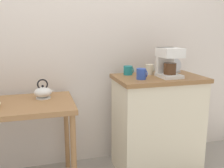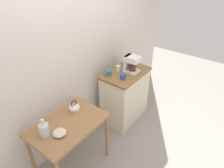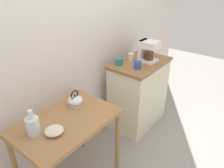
{
  "view_description": "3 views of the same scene",
  "coord_description": "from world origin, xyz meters",
  "px_view_note": "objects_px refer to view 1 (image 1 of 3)",
  "views": [
    {
      "loc": [
        -0.42,
        -2.06,
        1.34
      ],
      "look_at": [
        0.16,
        -0.0,
        0.88
      ],
      "focal_mm": 41.17,
      "sensor_mm": 36.0,
      "label": 1
    },
    {
      "loc": [
        -1.73,
        -1.48,
        2.44
      ],
      "look_at": [
        0.15,
        -0.05,
        0.96
      ],
      "focal_mm": 32.45,
      "sensor_mm": 36.0,
      "label": 2
    },
    {
      "loc": [
        -1.58,
        -1.23,
        1.91
      ],
      "look_at": [
        -0.03,
        -0.03,
        0.89
      ],
      "focal_mm": 34.65,
      "sensor_mm": 36.0,
      "label": 3
    }
  ],
  "objects_px": {
    "mug_blue": "(141,74)",
    "mug_dark_teal": "(128,70)",
    "table_clock": "(175,66)",
    "coffee_maker": "(168,61)",
    "mug_small_cream": "(150,69)",
    "teakettle": "(43,92)"
  },
  "relations": [
    {
      "from": "mug_small_cream",
      "to": "table_clock",
      "type": "distance_m",
      "value": 0.29
    },
    {
      "from": "teakettle",
      "to": "table_clock",
      "type": "distance_m",
      "value": 1.28
    },
    {
      "from": "mug_small_cream",
      "to": "mug_blue",
      "type": "bearing_deg",
      "value": -129.51
    },
    {
      "from": "table_clock",
      "to": "mug_blue",
      "type": "bearing_deg",
      "value": -152.76
    },
    {
      "from": "table_clock",
      "to": "coffee_maker",
      "type": "bearing_deg",
      "value": -132.62
    },
    {
      "from": "teakettle",
      "to": "mug_small_cream",
      "type": "distance_m",
      "value": 0.99
    },
    {
      "from": "coffee_maker",
      "to": "mug_blue",
      "type": "height_order",
      "value": "coffee_maker"
    },
    {
      "from": "mug_dark_teal",
      "to": "table_clock",
      "type": "height_order",
      "value": "table_clock"
    },
    {
      "from": "table_clock",
      "to": "mug_dark_teal",
      "type": "bearing_deg",
      "value": 179.74
    },
    {
      "from": "coffee_maker",
      "to": "mug_small_cream",
      "type": "distance_m",
      "value": 0.22
    },
    {
      "from": "mug_blue",
      "to": "mug_small_cream",
      "type": "distance_m",
      "value": 0.26
    },
    {
      "from": "mug_dark_teal",
      "to": "mug_small_cream",
      "type": "distance_m",
      "value": 0.2
    },
    {
      "from": "teakettle",
      "to": "table_clock",
      "type": "xyz_separation_m",
      "value": [
        1.27,
        0.05,
        0.16
      ]
    },
    {
      "from": "mug_small_cream",
      "to": "mug_dark_teal",
      "type": "bearing_deg",
      "value": 169.94
    },
    {
      "from": "coffee_maker",
      "to": "table_clock",
      "type": "height_order",
      "value": "coffee_maker"
    },
    {
      "from": "coffee_maker",
      "to": "mug_blue",
      "type": "xyz_separation_m",
      "value": [
        -0.27,
        -0.04,
        -0.1
      ]
    },
    {
      "from": "mug_dark_teal",
      "to": "mug_small_cream",
      "type": "bearing_deg",
      "value": -10.06
    },
    {
      "from": "coffee_maker",
      "to": "mug_small_cream",
      "type": "relative_size",
      "value": 2.75
    },
    {
      "from": "mug_blue",
      "to": "table_clock",
      "type": "height_order",
      "value": "table_clock"
    },
    {
      "from": "mug_dark_teal",
      "to": "teakettle",
      "type": "bearing_deg",
      "value": -176.07
    },
    {
      "from": "mug_blue",
      "to": "mug_dark_teal",
      "type": "relative_size",
      "value": 1.03
    },
    {
      "from": "mug_dark_teal",
      "to": "mug_small_cream",
      "type": "relative_size",
      "value": 0.95
    }
  ]
}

